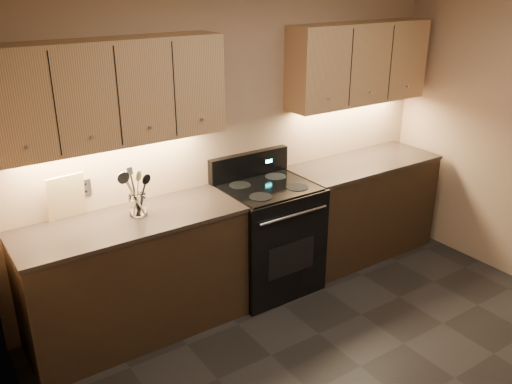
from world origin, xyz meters
The scene contains 15 objects.
wall_back centered at (0.00, 2.00, 1.30)m, with size 4.00×0.04×2.60m, color #9C7E5C.
wall_left centered at (-2.00, 0.00, 1.30)m, with size 0.04×4.00×2.60m, color #9C7E5C.
counter_left centered at (-1.10, 1.70, 0.47)m, with size 1.62×0.62×0.93m.
counter_right centered at (1.18, 1.70, 0.47)m, with size 1.46×0.62×0.93m.
stove centered at (0.08, 1.68, 0.48)m, with size 0.76×0.68×1.14m.
upper_cab_left centered at (-1.10, 1.85, 1.80)m, with size 1.60×0.30×0.70m, color tan.
upper_cab_right centered at (1.18, 1.85, 1.80)m, with size 1.44×0.30×0.70m, color tan.
outlet_plate centered at (-1.30, 1.99, 1.12)m, with size 0.09×0.01×0.12m, color #B2B5BA.
utensil_crock centered at (-1.02, 1.74, 1.00)m, with size 0.14×0.14×0.16m.
cutting_board centered at (-1.45, 1.96, 1.09)m, with size 0.26×0.02×0.33m, color tan.
wooden_spoon centered at (-1.05, 1.73, 1.11)m, with size 0.06×0.06×0.32m, color tan, non-canonical shape.
black_spoon centered at (-1.01, 1.77, 1.10)m, with size 0.06×0.06×0.31m, color black, non-canonical shape.
black_turner centered at (-1.02, 1.72, 1.12)m, with size 0.08×0.08×0.35m, color black, non-canonical shape.
steel_spatula centered at (-0.98, 1.74, 1.13)m, with size 0.08×0.08×0.37m, color silver, non-canonical shape.
steel_skimmer centered at (-0.98, 1.73, 1.12)m, with size 0.09×0.09×0.35m, color silver, non-canonical shape.
Camera 1 is at (-2.31, -1.66, 2.54)m, focal length 38.00 mm.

